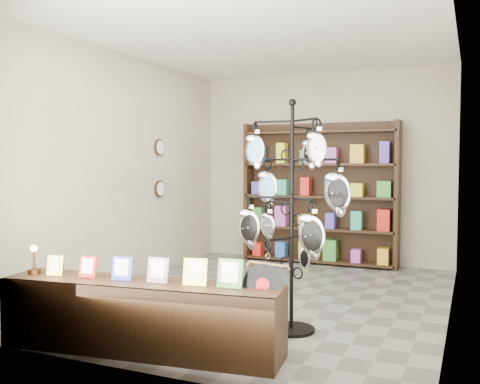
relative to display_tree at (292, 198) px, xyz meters
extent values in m
plane|color=slate|center=(-0.66, 1.10, -1.25)|extent=(5.00, 5.00, 0.00)
plane|color=#BFB59A|center=(-0.66, 3.60, 0.25)|extent=(4.00, 0.00, 4.00)
plane|color=#BFB59A|center=(-0.66, -1.40, 0.25)|extent=(4.00, 0.00, 4.00)
plane|color=#BFB59A|center=(-2.66, 1.10, 0.25)|extent=(0.00, 5.00, 5.00)
plane|color=#BFB59A|center=(1.34, 1.10, 0.25)|extent=(0.00, 5.00, 5.00)
plane|color=white|center=(-0.66, 1.10, 1.75)|extent=(5.00, 5.00, 0.00)
cylinder|color=black|center=(0.00, 0.00, -1.24)|extent=(0.55, 0.55, 0.03)
cylinder|color=black|center=(0.00, 0.00, -0.20)|extent=(0.05, 0.05, 2.12)
sphere|color=black|center=(0.00, 0.00, 0.88)|extent=(0.07, 0.07, 0.07)
ellipsoid|color=silver|center=(0.06, 0.21, -0.59)|extent=(0.12, 0.07, 0.22)
cube|color=tan|center=(-0.14, -0.27, -0.58)|extent=(0.40, 0.10, 0.04)
cube|color=black|center=(-0.99, -1.02, -0.96)|extent=(2.46, 0.78, 0.59)
cube|color=yellow|center=(-1.81, -1.12, -0.57)|extent=(0.16, 0.07, 0.18)
cube|color=red|center=(-1.48, -1.08, -0.57)|extent=(0.17, 0.08, 0.19)
cube|color=#263FA5|center=(-1.15, -1.04, -0.56)|extent=(0.18, 0.08, 0.20)
cube|color=#E54C33|center=(-0.83, -1.00, -0.56)|extent=(0.19, 0.08, 0.21)
cube|color=yellow|center=(-0.50, -0.96, -0.55)|extent=(0.20, 0.09, 0.22)
cube|color=#337233|center=(-0.21, -0.93, -0.55)|extent=(0.21, 0.09, 0.23)
cylinder|color=black|center=(0.04, -0.84, -0.63)|extent=(0.34, 0.11, 0.32)
cylinder|color=red|center=(0.04, -0.84, -0.63)|extent=(0.11, 0.04, 0.11)
cylinder|color=#412312|center=(-2.03, -1.15, -0.64)|extent=(0.11, 0.11, 0.04)
cylinder|color=#412312|center=(-2.03, -1.15, -0.54)|extent=(0.02, 0.02, 0.15)
sphere|color=#FFBF59|center=(-2.03, -1.15, -0.43)|extent=(0.06, 0.06, 0.06)
cube|color=black|center=(-0.66, 3.54, -0.15)|extent=(2.40, 0.04, 2.20)
cube|color=black|center=(-1.84, 3.38, -0.15)|extent=(0.06, 0.36, 2.20)
cube|color=black|center=(0.52, 3.38, -0.15)|extent=(0.06, 0.36, 2.20)
cube|color=black|center=(-0.66, 3.38, -1.20)|extent=(2.36, 0.36, 0.04)
cube|color=black|center=(-0.66, 3.38, -0.70)|extent=(2.36, 0.36, 0.03)
cube|color=black|center=(-0.66, 3.38, -0.20)|extent=(2.36, 0.36, 0.04)
cube|color=black|center=(-0.66, 3.38, 0.30)|extent=(2.36, 0.36, 0.04)
cube|color=black|center=(-0.66, 3.38, 0.80)|extent=(2.36, 0.36, 0.04)
cylinder|color=black|center=(-2.63, 1.90, 0.55)|extent=(0.03, 0.24, 0.24)
cylinder|color=black|center=(-2.63, 1.90, -0.05)|extent=(0.03, 0.24, 0.24)
camera|label=1|loc=(1.54, -4.72, 0.34)|focal=40.00mm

